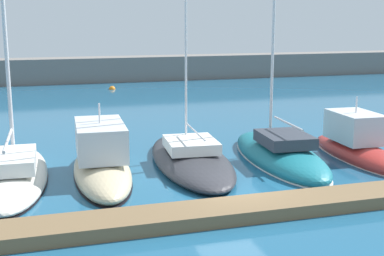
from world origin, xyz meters
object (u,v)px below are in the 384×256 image
Objects in this scene: sailboat_teal_fourth at (280,154)px; motorboat_red_fifth at (357,145)px; mooring_buoy_orange at (112,89)px; sailboat_ivory_nearest at (13,170)px; motorboat_sand_second at (101,161)px; sailboat_charcoal_third at (191,157)px.

motorboat_red_fifth is (3.95, -0.56, 0.26)m from sailboat_teal_fourth.
sailboat_ivory_nearest is at bearing -106.58° from mooring_buoy_orange.
motorboat_red_fifth is at bearing -74.90° from mooring_buoy_orange.
mooring_buoy_orange is (8.38, 28.14, -0.41)m from sailboat_ivory_nearest.
sailboat_teal_fourth is (8.58, -0.01, -0.32)m from motorboat_sand_second.
motorboat_sand_second is 8.59m from sailboat_teal_fourth.
sailboat_charcoal_third reaches higher than sailboat_teal_fourth.
sailboat_ivory_nearest is 3.77m from motorboat_sand_second.
sailboat_charcoal_third reaches higher than sailboat_ivory_nearest.
sailboat_ivory_nearest reaches higher than mooring_buoy_orange.
sailboat_charcoal_third is at bearing -87.62° from sailboat_ivory_nearest.
sailboat_ivory_nearest is 33.23× the size of mooring_buoy_orange.
sailboat_ivory_nearest reaches higher than sailboat_teal_fourth.
sailboat_charcoal_third reaches higher than motorboat_sand_second.
mooring_buoy_orange is at bearing -14.72° from sailboat_ivory_nearest.
motorboat_sand_second is 0.51× the size of sailboat_teal_fourth.
mooring_buoy_orange is at bearing 3.60° from sailboat_charcoal_third.
mooring_buoy_orange is (0.40, 28.07, -0.36)m from sailboat_charcoal_third.
motorboat_red_fifth is (16.26, -1.07, 0.20)m from sailboat_ivory_nearest.
sailboat_teal_fourth is at bearing -93.21° from sailboat_charcoal_third.
sailboat_teal_fourth reaches higher than motorboat_red_fifth.
sailboat_ivory_nearest is 7.97m from sailboat_charcoal_third.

